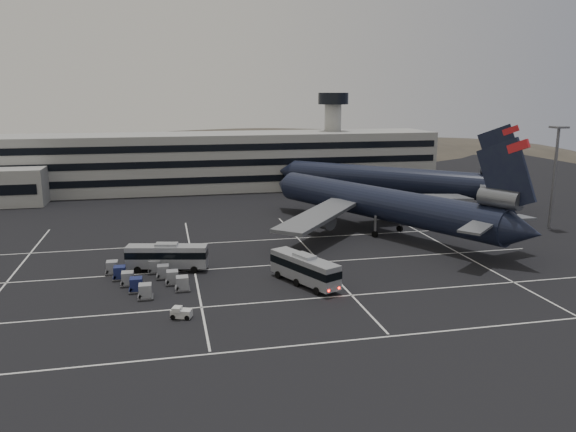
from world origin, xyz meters
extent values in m
plane|color=black|center=(0.00, 0.00, 0.00)|extent=(260.00, 260.00, 0.00)
cube|color=silver|center=(0.00, -22.00, 0.01)|extent=(90.00, 0.25, 0.01)
cube|color=silver|center=(0.00, -10.00, 0.01)|extent=(90.00, 0.25, 0.01)
cube|color=silver|center=(0.00, 4.00, 0.01)|extent=(90.00, 0.25, 0.01)
cube|color=silver|center=(0.00, 18.00, 0.01)|extent=(90.00, 0.25, 0.01)
cube|color=silver|center=(-30.00, 6.00, 0.01)|extent=(0.25, 55.00, 0.01)
cube|color=silver|center=(-6.00, 6.00, 0.01)|extent=(0.25, 55.00, 0.01)
cube|color=silver|center=(12.00, 6.00, 0.01)|extent=(0.25, 55.00, 0.01)
cube|color=silver|center=(34.00, 6.00, 0.01)|extent=(0.25, 55.00, 0.01)
cube|color=gray|center=(0.00, 72.00, 7.00)|extent=(120.00, 18.00, 14.00)
cube|color=black|center=(0.00, 62.95, 3.50)|extent=(118.00, 0.20, 1.60)
cube|color=black|center=(0.00, 62.95, 7.50)|extent=(118.00, 0.20, 1.60)
cube|color=black|center=(0.00, 62.95, 11.20)|extent=(118.00, 0.20, 1.60)
cylinder|color=gray|center=(35.00, 74.00, 11.00)|extent=(4.40, 4.40, 22.00)
cylinder|color=black|center=(35.00, 74.00, 22.50)|extent=(8.00, 8.00, 3.00)
ellipsoid|color=#38332B|center=(-60.00, 170.00, -10.50)|extent=(196.00, 140.00, 32.00)
ellipsoid|color=#38332B|center=(30.00, 170.00, -13.50)|extent=(252.00, 180.00, 44.00)
ellipsoid|color=#38332B|center=(110.00, 170.00, -9.00)|extent=(168.00, 120.00, 24.00)
cylinder|color=slate|center=(58.00, 15.00, 9.00)|extent=(0.50, 0.50, 18.00)
cube|color=slate|center=(58.00, 15.00, 18.10)|extent=(2.40, 2.40, 0.35)
cylinder|color=black|center=(26.91, 18.98, 5.20)|extent=(26.47, 45.44, 5.60)
cone|color=black|center=(15.19, 42.42, 5.20)|extent=(7.02, 6.53, 5.60)
cone|color=black|center=(38.75, -4.72, 5.20)|extent=(6.74, 6.73, 5.04)
cube|color=black|center=(37.19, -1.59, 12.60)|extent=(4.68, 8.70, 10.97)
cube|color=red|center=(37.86, -2.93, 16.80)|extent=(1.94, 3.14, 2.24)
cylinder|color=#595B60|center=(36.97, -1.14, 9.30)|extent=(5.10, 6.57, 2.70)
cube|color=slate|center=(32.99, -2.57, 5.80)|extent=(7.86, 7.18, 0.87)
cube|color=slate|center=(40.50, 1.18, 5.80)|extent=(8.07, 4.98, 0.87)
cube|color=slate|center=(14.83, 15.18, 4.40)|extent=(18.69, 20.13, 1.75)
cylinder|color=#595B60|center=(16.17, 19.21, 2.70)|extent=(4.87, 6.13, 2.70)
cube|color=slate|center=(37.19, 26.36, 4.40)|extent=(22.37, 7.23, 1.75)
cylinder|color=#595B60|center=(33.17, 27.70, 2.70)|extent=(4.87, 6.13, 2.70)
cylinder|color=slate|center=(20.04, 32.72, 2.20)|extent=(0.44, 0.44, 3.00)
cylinder|color=black|center=(20.04, 32.72, 0.55)|extent=(0.94, 1.21, 1.10)
cylinder|color=slate|center=(24.94, 15.76, 2.20)|extent=(0.44, 0.44, 3.00)
cylinder|color=black|center=(24.94, 15.76, 0.55)|extent=(0.94, 1.21, 1.10)
cylinder|color=slate|center=(30.66, 18.63, 2.20)|extent=(0.44, 0.44, 3.00)
cylinder|color=black|center=(30.66, 18.63, 0.55)|extent=(0.94, 1.21, 1.10)
cylinder|color=black|center=(39.03, 44.11, 5.20)|extent=(38.98, 36.77, 5.60)
cone|color=black|center=(19.83, 61.94, 5.20)|extent=(7.11, 7.17, 5.60)
cone|color=black|center=(58.44, 26.07, 5.20)|extent=(7.09, 7.10, 5.04)
cube|color=black|center=(55.88, 28.46, 12.60)|extent=(7.28, 6.81, 10.97)
cube|color=red|center=(56.98, 27.44, 16.80)|extent=(2.74, 2.60, 2.24)
cylinder|color=#595B60|center=(55.51, 28.80, 9.30)|extent=(6.23, 6.06, 2.70)
cube|color=slate|center=(52.29, 26.06, 5.80)|extent=(6.60, 8.08, 0.87)
cube|color=slate|center=(58.01, 32.21, 5.80)|extent=(7.98, 6.93, 0.87)
cylinder|color=slate|center=(39.03, 44.11, 2.20)|extent=(0.44, 0.44, 3.00)
cylinder|color=black|center=(39.03, 44.11, 0.55)|extent=(1.15, 1.11, 1.10)
cube|color=#9D9FA5|center=(7.41, -4.86, 2.09)|extent=(7.03, 11.25, 3.06)
cube|color=black|center=(7.41, -4.86, 2.46)|extent=(7.11, 11.33, 0.97)
cube|color=#9D9FA5|center=(7.41, -4.86, 3.80)|extent=(2.77, 3.46, 0.36)
cylinder|color=black|center=(7.90, -8.95, 0.49)|extent=(0.71, 1.03, 0.98)
cylinder|color=black|center=(10.21, -7.88, 0.49)|extent=(0.71, 1.03, 0.98)
cylinder|color=black|center=(6.25, -5.39, 0.49)|extent=(0.71, 1.03, 0.98)
cylinder|color=black|center=(8.56, -4.32, 0.49)|extent=(0.71, 1.03, 0.98)
cylinder|color=black|center=(4.60, -1.83, 0.49)|extent=(0.71, 1.03, 0.98)
cylinder|color=black|center=(6.91, -0.76, 0.49)|extent=(0.71, 1.03, 0.98)
cube|color=#FF0C05|center=(9.03, -10.31, 0.92)|extent=(0.27, 0.18, 0.22)
cube|color=#FF0C05|center=(10.51, -9.62, 0.92)|extent=(0.27, 0.18, 0.22)
cube|color=#9D9FA5|center=(-9.60, 4.80, 2.04)|extent=(11.22, 4.75, 2.99)
cube|color=black|center=(-9.60, 4.80, 2.40)|extent=(11.30, 4.82, 0.95)
cube|color=#9D9FA5|center=(-9.60, 4.80, 3.71)|extent=(3.25, 2.19, 0.35)
cylinder|color=black|center=(-6.12, 2.77, 0.48)|extent=(1.00, 0.51, 0.96)
cylinder|color=black|center=(-5.60, 5.20, 0.48)|extent=(1.00, 0.51, 0.96)
cylinder|color=black|center=(-9.87, 3.58, 0.48)|extent=(1.00, 0.51, 0.96)
cylinder|color=black|center=(-9.34, 6.01, 0.48)|extent=(1.00, 0.51, 0.96)
cylinder|color=black|center=(-13.61, 4.39, 0.48)|extent=(1.00, 0.51, 0.96)
cylinder|color=black|center=(-13.09, 6.82, 0.48)|extent=(1.00, 0.51, 0.96)
cube|color=silver|center=(-8.31, -12.63, 0.54)|extent=(2.45, 1.88, 0.89)
cube|color=silver|center=(-7.85, -12.81, 1.14)|extent=(1.22, 1.33, 0.49)
cylinder|color=black|center=(-7.77, -13.42, 0.28)|extent=(0.59, 0.40, 0.55)
cylinder|color=black|center=(-7.38, -12.41, 0.28)|extent=(0.59, 0.40, 0.55)
cylinder|color=black|center=(-9.25, -12.86, 0.28)|extent=(0.59, 0.40, 0.55)
cylinder|color=black|center=(-8.86, -11.85, 0.28)|extent=(0.59, 0.40, 0.55)
cube|color=#2D2D30|center=(-12.30, -5.65, 0.15)|extent=(2.52, 2.66, 0.17)
cylinder|color=black|center=(-12.30, -5.65, 0.10)|extent=(0.10, 0.19, 0.19)
cube|color=#97999F|center=(-12.30, -5.65, 1.01)|extent=(1.96, 1.96, 1.54)
cube|color=#2D2D30|center=(-7.89, -3.73, 0.15)|extent=(2.52, 2.66, 0.17)
cylinder|color=black|center=(-7.89, -3.73, 0.10)|extent=(0.10, 0.19, 0.19)
cube|color=#97999F|center=(-7.89, -3.73, 1.01)|extent=(1.96, 1.96, 1.54)
cube|color=#2D2D30|center=(-13.44, -3.01, 0.15)|extent=(2.52, 2.66, 0.17)
cylinder|color=black|center=(-13.44, -3.01, 0.10)|extent=(0.10, 0.19, 0.19)
cube|color=#161D4D|center=(-13.44, -3.01, 1.01)|extent=(1.96, 1.96, 1.54)
cube|color=#2D2D30|center=(-9.04, -1.09, 0.15)|extent=(2.52, 2.66, 0.17)
cylinder|color=black|center=(-9.04, -1.09, 0.10)|extent=(0.10, 0.19, 0.19)
cube|color=#97999F|center=(-9.04, -1.09, 1.01)|extent=(1.96, 1.96, 1.54)
cube|color=#2D2D30|center=(-14.59, -0.37, 0.15)|extent=(2.52, 2.66, 0.17)
cylinder|color=black|center=(-14.59, -0.37, 0.10)|extent=(0.10, 0.19, 0.19)
cube|color=#97999F|center=(-14.59, -0.37, 1.01)|extent=(1.96, 1.96, 1.54)
cube|color=#2D2D30|center=(-10.19, 1.55, 0.15)|extent=(2.52, 2.66, 0.17)
cylinder|color=black|center=(-10.19, 1.55, 0.10)|extent=(0.10, 0.19, 0.19)
cube|color=#97999F|center=(-10.19, 1.55, 1.01)|extent=(1.96, 1.96, 1.54)
cube|color=#2D2D30|center=(-15.74, 2.28, 0.15)|extent=(2.52, 2.66, 0.17)
cylinder|color=black|center=(-15.74, 2.28, 0.10)|extent=(0.10, 0.19, 0.19)
cube|color=#161D4D|center=(-15.74, 2.28, 1.01)|extent=(1.96, 1.96, 1.54)
cube|color=#2D2D30|center=(-11.34, 4.19, 0.15)|extent=(2.52, 2.66, 0.17)
cylinder|color=black|center=(-11.34, 4.19, 0.10)|extent=(0.10, 0.19, 0.19)
cube|color=#97999F|center=(-11.34, 4.19, 1.01)|extent=(1.96, 1.96, 1.54)
cube|color=#2D2D30|center=(-16.89, 4.92, 0.15)|extent=(2.52, 2.66, 0.17)
cylinder|color=black|center=(-16.89, 4.92, 0.10)|extent=(0.10, 0.19, 0.19)
cube|color=#97999F|center=(-16.89, 4.92, 1.01)|extent=(1.96, 1.96, 1.54)
camera|label=1|loc=(-9.41, -70.94, 23.92)|focal=35.00mm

